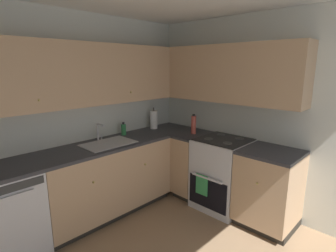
{
  "coord_description": "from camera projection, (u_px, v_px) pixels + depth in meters",
  "views": [
    {
      "loc": [
        -1.23,
        -1.36,
        1.83
      ],
      "look_at": [
        0.96,
        0.76,
        1.13
      ],
      "focal_mm": 28.19,
      "sensor_mm": 36.0,
      "label": 1
    }
  ],
  "objects": [
    {
      "name": "wall_back",
      "position": [
        55.0,
        120.0,
        3.02
      ],
      "size": [
        3.82,
        0.05,
        2.45
      ],
      "primitive_type": "cube",
      "color": "silver",
      "rests_on": "ground_plane"
    },
    {
      "name": "wall_right",
      "position": [
        265.0,
        116.0,
        3.24
      ],
      "size": [
        0.05,
        3.32,
        2.45
      ],
      "primitive_type": "cube",
      "color": "silver",
      "rests_on": "ground_plane"
    },
    {
      "name": "dishwasher",
      "position": [
        5.0,
        216.0,
        2.49
      ],
      "size": [
        0.6,
        0.63,
        0.88
      ],
      "color": "silver",
      "rests_on": "ground_plane"
    },
    {
      "name": "lower_cabinets_back",
      "position": [
        107.0,
        180.0,
        3.28
      ],
      "size": [
        1.64,
        0.62,
        0.88
      ],
      "color": "tan",
      "rests_on": "ground_plane"
    },
    {
      "name": "countertop_back",
      "position": [
        105.0,
        145.0,
        3.18
      ],
      "size": [
        2.85,
        0.6,
        0.03
      ],
      "primitive_type": "cube",
      "color": "#2D2D33",
      "rests_on": "lower_cabinets_back"
    },
    {
      "name": "lower_cabinets_right",
      "position": [
        238.0,
        180.0,
        3.27
      ],
      "size": [
        0.62,
        1.57,
        0.88
      ],
      "color": "tan",
      "rests_on": "ground_plane"
    },
    {
      "name": "countertop_right",
      "position": [
        241.0,
        145.0,
        3.17
      ],
      "size": [
        0.6,
        1.57,
        0.03
      ],
      "color": "#2D2D33",
      "rests_on": "lower_cabinets_right"
    },
    {
      "name": "oven_range",
      "position": [
        222.0,
        173.0,
        3.44
      ],
      "size": [
        0.68,
        0.62,
        1.06
      ],
      "color": "silver",
      "rests_on": "ground_plane"
    },
    {
      "name": "upper_cabinets_back",
      "position": [
        82.0,
        75.0,
        2.98
      ],
      "size": [
        2.53,
        0.34,
        0.7
      ],
      "color": "tan"
    },
    {
      "name": "upper_cabinets_right",
      "position": [
        220.0,
        74.0,
        3.36
      ],
      "size": [
        0.32,
        2.12,
        0.7
      ],
      "color": "tan"
    },
    {
      "name": "sink",
      "position": [
        109.0,
        147.0,
        3.19
      ],
      "size": [
        0.61,
        0.4,
        0.1
      ],
      "color": "#B7B7BC",
      "rests_on": "countertop_back"
    },
    {
      "name": "faucet",
      "position": [
        99.0,
        130.0,
        3.29
      ],
      "size": [
        0.07,
        0.16,
        0.22
      ],
      "color": "silver",
      "rests_on": "countertop_back"
    },
    {
      "name": "soap_bottle",
      "position": [
        124.0,
        129.0,
        3.57
      ],
      "size": [
        0.07,
        0.07,
        0.18
      ],
      "color": "#338C4C",
      "rests_on": "countertop_back"
    },
    {
      "name": "paper_towel_roll",
      "position": [
        154.0,
        120.0,
        3.92
      ],
      "size": [
        0.11,
        0.11,
        0.33
      ],
      "color": "white",
      "rests_on": "countertop_back"
    },
    {
      "name": "oil_bottle",
      "position": [
        194.0,
        125.0,
        3.62
      ],
      "size": [
        0.07,
        0.07,
        0.27
      ],
      "color": "#BF4C3F",
      "rests_on": "countertop_right"
    }
  ]
}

